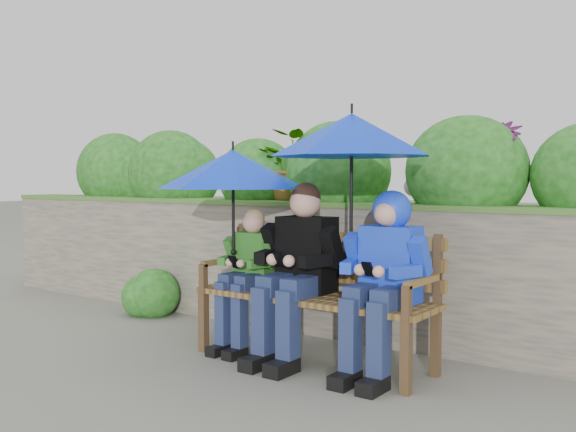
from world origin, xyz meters
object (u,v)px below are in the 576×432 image
Objects in this scene: boy_middle at (298,264)px; park_bench at (318,287)px; boy_left at (247,269)px; umbrella_right at (352,135)px; boy_right at (384,268)px; umbrella_left at (233,169)px.

park_bench is at bearing 37.63° from boy_middle.
boy_left is at bearing 177.59° from boy_middle.
boy_middle is 1.15× the size of umbrella_right.
boy_middle reaches higher than park_bench.
boy_middle is 0.63m from boy_right.
boy_left is at bearing 179.94° from boy_right.
boy_right is at bearing -0.06° from boy_left.
umbrella_left is at bearing -164.59° from boy_left.
boy_middle is at bearing -142.37° from park_bench.
umbrella_right is at bearing 167.47° from boy_right.
boy_right is 0.86m from umbrella_right.
park_bench is 1.40× the size of boy_middle.
boy_right is at bearing -7.30° from park_bench.
boy_left is (-0.55, -0.07, 0.08)m from park_bench.
boy_right is 1.32m from umbrella_left.
park_bench is 0.56m from boy_left.
umbrella_left is (-0.55, -0.01, 0.63)m from boy_middle.
park_bench is 1.45× the size of boy_right.
boy_right is at bearing 1.36° from umbrella_left.
park_bench is 1.02m from umbrella_left.
boy_right reaches higher than boy_left.
umbrella_left is at bearing -178.93° from boy_middle.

